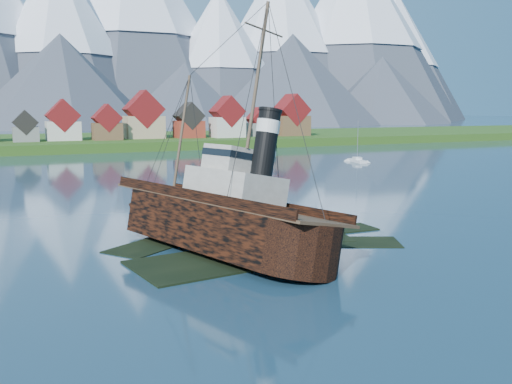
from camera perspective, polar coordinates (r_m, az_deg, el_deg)
name	(u,v)px	position (r m, az deg, el deg)	size (l,w,h in m)	color
ground	(250,252)	(57.00, -0.65, -6.00)	(1400.00, 1400.00, 0.00)	#1A3649
shoal	(257,249)	(59.69, 0.09, -5.68)	(31.71, 21.24, 1.14)	black
shore_bank	(65,146)	(222.13, -18.54, 4.39)	(600.00, 80.00, 3.20)	#1D4112
seawall	(78,154)	(184.46, -17.33, 3.69)	(600.00, 2.50, 2.00)	#3F3D38
mountains	(19,16)	(537.53, -22.64, 15.91)	(965.00, 340.00, 205.00)	#2D333D
tugboat_wreck	(209,216)	(58.41, -4.73, -2.39)	(7.65, 32.94, 26.11)	black
sailboat_d	(357,161)	(150.97, 10.08, 3.05)	(3.64, 8.52, 11.29)	silver
sailboat_e	(261,152)	(178.42, 0.46, 4.00)	(7.47, 9.34, 11.22)	silver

